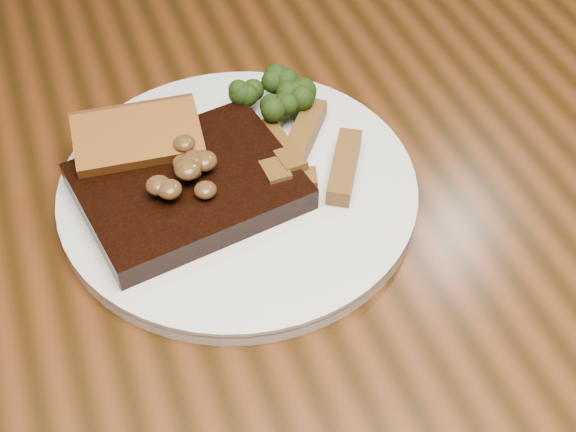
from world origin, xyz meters
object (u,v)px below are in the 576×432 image
chair_far (273,18)px  garlic_bread (141,157)px  plate (238,191)px  dining_table (268,299)px  steak (188,188)px  potato_wedges (299,154)px

chair_far → garlic_bread: size_ratio=7.56×
chair_far → plate: 0.79m
garlic_bread → dining_table: bearing=-46.4°
chair_far → garlic_bread: (-0.34, -0.62, 0.33)m
dining_table → steak: (-0.05, 0.05, 0.12)m
garlic_bread → potato_wedges: size_ratio=1.07×
plate → dining_table: bearing=-81.4°
dining_table → plate: (-0.01, 0.05, 0.10)m
dining_table → garlic_bread: garlic_bread is taller
garlic_bread → potato_wedges: same height
plate → potato_wedges: size_ratio=3.10×
plate → steak: steak is taller
chair_far → potato_wedges: chair_far is taller
steak → dining_table: bearing=-54.4°
dining_table → plate: size_ratio=5.13×
garlic_bread → potato_wedges: 0.14m
steak → garlic_bread: steak is taller
dining_table → steak: steak is taller
garlic_bread → potato_wedges: bearing=-12.6°
dining_table → chair_far: 0.80m
potato_wedges → dining_table: bearing=-131.9°
dining_table → steak: 0.14m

